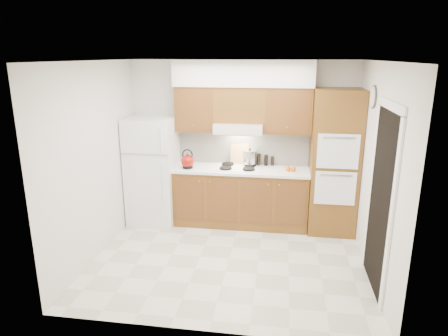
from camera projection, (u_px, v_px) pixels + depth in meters
name	position (u px, v px, depth m)	size (l,w,h in m)	color
floor	(229.00, 259.00, 5.42)	(3.60, 3.60, 0.00)	beige
ceiling	(230.00, 61.00, 4.71)	(3.60, 3.60, 0.00)	white
wall_back	(242.00, 142.00, 6.49)	(3.60, 0.02, 2.60)	silver
wall_left	(96.00, 161.00, 5.32)	(0.02, 3.00, 2.60)	silver
wall_right	(377.00, 173.00, 4.81)	(0.02, 3.00, 2.60)	silver
fridge	(153.00, 171.00, 6.47)	(0.75, 0.72, 1.72)	white
base_cabinets	(241.00, 197.00, 6.44)	(2.11, 0.60, 0.90)	brown
countertop	(241.00, 170.00, 6.30)	(2.13, 0.62, 0.04)	white
backsplash	(243.00, 147.00, 6.50)	(2.11, 0.03, 0.56)	white
oven_cabinet	(334.00, 162.00, 6.03)	(0.70, 0.65, 2.20)	brown
upper_cab_left	(196.00, 109.00, 6.29)	(0.63, 0.33, 0.70)	brown
upper_cab_right	(288.00, 110.00, 6.08)	(0.73, 0.33, 0.70)	brown
range_hood	(239.00, 128.00, 6.21)	(0.75, 0.45, 0.15)	silver
upper_cab_over_hood	(240.00, 105.00, 6.17)	(0.75, 0.33, 0.55)	brown
soffit	(243.00, 73.00, 6.02)	(2.13, 0.36, 0.40)	silver
cooktop	(238.00, 168.00, 6.32)	(0.74, 0.50, 0.01)	white
doorway	(380.00, 202.00, 4.55)	(0.02, 0.90, 2.10)	black
wall_clock	(373.00, 97.00, 5.10)	(0.30, 0.30, 0.02)	#3F3833
kettle	(188.00, 161.00, 6.28)	(0.20, 0.20, 0.20)	maroon
cutting_board	(240.00, 152.00, 6.49)	(0.30, 0.02, 0.39)	tan
stock_pot	(250.00, 157.00, 6.40)	(0.21, 0.21, 0.22)	silver
condiment_a	(259.00, 160.00, 6.42)	(0.06, 0.06, 0.20)	black
condiment_b	(266.00, 160.00, 6.44)	(0.06, 0.06, 0.18)	black
condiment_c	(272.00, 161.00, 6.45)	(0.05, 0.05, 0.15)	black
orange_near	(293.00, 169.00, 6.14)	(0.08, 0.08, 0.08)	orange
orange_far	(288.00, 168.00, 6.15)	(0.09, 0.09, 0.09)	#FF530D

